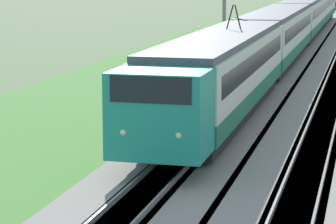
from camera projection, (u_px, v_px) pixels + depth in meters
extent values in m
cube|color=gray|center=(277.00, 65.00, 52.69)|extent=(240.00, 4.40, 0.30)
cube|color=#4C4238|center=(277.00, 65.00, 52.69)|extent=(240.00, 1.57, 0.30)
cube|color=gray|center=(269.00, 61.00, 52.78)|extent=(240.00, 0.07, 0.15)
cube|color=gray|center=(285.00, 62.00, 52.52)|extent=(240.00, 0.07, 0.15)
cube|color=gray|center=(334.00, 63.00, 51.77)|extent=(240.00, 0.07, 0.15)
cube|color=#4C8438|center=(193.00, 64.00, 54.10)|extent=(240.00, 12.78, 0.12)
cube|color=teal|center=(161.00, 113.00, 23.33)|extent=(2.21, 2.84, 2.54)
cube|color=black|center=(158.00, 86.00, 22.86)|extent=(1.59, 2.37, 0.76)
sphere|color=#F2EAC6|center=(123.00, 132.00, 22.59)|extent=(0.20, 0.20, 0.20)
sphere|color=#F2EAC6|center=(179.00, 135.00, 22.20)|extent=(0.20, 0.20, 0.20)
cube|color=#196B47|center=(222.00, 93.00, 33.09)|extent=(17.91, 2.96, 0.71)
cube|color=silver|center=(222.00, 62.00, 32.86)|extent=(17.91, 2.96, 1.83)
cube|color=black|center=(222.00, 59.00, 32.83)|extent=(16.47, 2.98, 0.77)
cube|color=#515156|center=(223.00, 37.00, 32.68)|extent=(17.91, 2.72, 0.25)
cube|color=black|center=(222.00, 107.00, 33.20)|extent=(17.01, 2.51, 0.55)
cylinder|color=black|center=(167.00, 138.00, 26.48)|extent=(0.86, 0.12, 0.86)
cylinder|color=black|center=(199.00, 140.00, 26.22)|extent=(0.86, 0.12, 0.86)
cube|color=#196B47|center=(276.00, 48.00, 51.79)|extent=(20.12, 2.96, 0.71)
cube|color=silver|center=(277.00, 28.00, 51.57)|extent=(20.12, 2.96, 1.83)
cube|color=black|center=(277.00, 26.00, 51.54)|extent=(18.51, 2.98, 0.77)
cube|color=#515156|center=(277.00, 12.00, 51.38)|extent=(20.12, 2.72, 0.25)
cube|color=black|center=(276.00, 57.00, 51.90)|extent=(19.11, 2.51, 0.55)
cube|color=#196B47|center=(303.00, 26.00, 71.55)|extent=(20.12, 2.96, 0.71)
cube|color=silver|center=(303.00, 12.00, 71.32)|extent=(20.12, 2.96, 1.83)
cube|color=black|center=(303.00, 10.00, 71.30)|extent=(18.51, 2.98, 0.77)
cube|color=#515156|center=(304.00, 0.00, 71.14)|extent=(20.12, 2.72, 0.25)
cube|color=black|center=(303.00, 33.00, 71.66)|extent=(19.11, 2.51, 0.55)
cube|color=#196B47|center=(318.00, 13.00, 91.31)|extent=(20.12, 2.96, 0.71)
cube|color=silver|center=(318.00, 2.00, 91.08)|extent=(20.12, 2.96, 1.83)
cube|color=black|center=(319.00, 1.00, 91.06)|extent=(18.51, 2.98, 0.77)
cube|color=black|center=(318.00, 19.00, 91.42)|extent=(19.11, 2.51, 0.55)
cylinder|color=black|center=(230.00, 17.00, 35.16)|extent=(0.06, 0.33, 1.08)
cylinder|color=black|center=(238.00, 17.00, 35.07)|extent=(0.06, 0.33, 1.08)
cube|color=black|center=(183.00, 165.00, 26.51)|extent=(0.10, 0.10, 0.00)
cylinder|color=slate|center=(224.00, 13.00, 47.13)|extent=(0.22, 0.22, 7.64)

